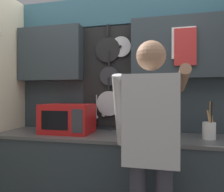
{
  "coord_description": "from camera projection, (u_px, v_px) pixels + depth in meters",
  "views": [
    {
      "loc": [
        0.51,
        -2.06,
        1.32
      ],
      "look_at": [
        -0.03,
        0.18,
        1.3
      ],
      "focal_mm": 35.0,
      "sensor_mm": 36.0,
      "label": 1
    }
  ],
  "objects": [
    {
      "name": "utensil_crock",
      "position": [
        209.0,
        130.0,
        1.92
      ],
      "size": [
        0.11,
        0.11,
        0.33
      ],
      "color": "white",
      "rests_on": "base_cabinet_counter"
    },
    {
      "name": "base_cabinet_counter",
      "position": [
        111.0,
        182.0,
        2.13
      ],
      "size": [
        2.31,
        0.59,
        0.92
      ],
      "color": "#2D383D",
      "rests_on": "ground_plane"
    },
    {
      "name": "knife_block",
      "position": [
        146.0,
        126.0,
        2.05
      ],
      "size": [
        0.12,
        0.16,
        0.26
      ],
      "color": "brown",
      "rests_on": "base_cabinet_counter"
    },
    {
      "name": "microwave",
      "position": [
        68.0,
        118.0,
        2.23
      ],
      "size": [
        0.5,
        0.36,
        0.29
      ],
      "color": "red",
      "rests_on": "base_cabinet_counter"
    },
    {
      "name": "person",
      "position": [
        151.0,
        138.0,
        1.54
      ],
      "size": [
        0.54,
        0.66,
        1.69
      ],
      "color": "#383842",
      "rests_on": "ground_plane"
    },
    {
      "name": "back_wall_unit",
      "position": [
        118.0,
        82.0,
        2.38
      ],
      "size": [
        2.88,
        0.23,
        2.41
      ],
      "color": "#2D383D",
      "rests_on": "ground_plane"
    }
  ]
}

